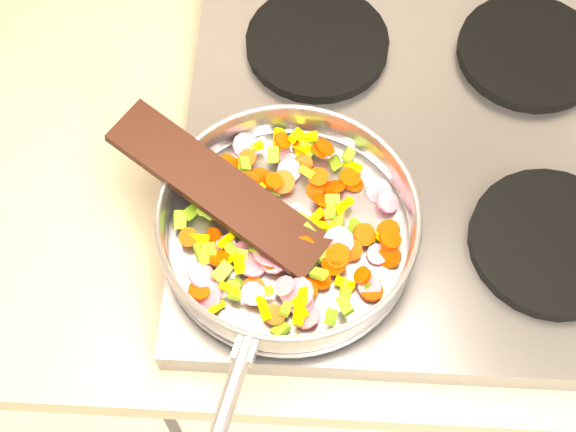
{
  "coord_description": "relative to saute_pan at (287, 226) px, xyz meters",
  "views": [
    {
      "loc": [
        -0.84,
        1.1,
        1.78
      ],
      "look_at": [
        -0.86,
        1.51,
        1.01
      ],
      "focal_mm": 50.0,
      "sensor_mm": 36.0,
      "label": 1
    }
  ],
  "objects": [
    {
      "name": "wooden_spatula",
      "position": [
        -0.08,
        0.03,
        0.02
      ],
      "size": [
        0.26,
        0.19,
        0.06
      ],
      "primitive_type": "cube",
      "rotation": [
        0.0,
        -0.19,
        2.59
      ],
      "color": "black",
      "rests_on": "saute_pan"
    },
    {
      "name": "grate_fr",
      "position": [
        0.3,
        0.02,
        -0.04
      ],
      "size": [
        0.19,
        0.19,
        0.02
      ],
      "primitive_type": "cylinder",
      "color": "black",
      "rests_on": "cooktop"
    },
    {
      "name": "saute_pan",
      "position": [
        0.0,
        0.0,
        0.0
      ],
      "size": [
        0.33,
        0.49,
        0.06
      ],
      "rotation": [
        0.0,
        0.0,
        -0.23
      ],
      "color": "#9E9EA5",
      "rests_on": "grate_fl"
    },
    {
      "name": "grate_bl",
      "position": [
        0.02,
        0.3,
        -0.04
      ],
      "size": [
        0.19,
        0.19,
        0.02
      ],
      "primitive_type": "cylinder",
      "color": "black",
      "rests_on": "cooktop"
    },
    {
      "name": "grate_fl",
      "position": [
        0.02,
        0.02,
        -0.04
      ],
      "size": [
        0.19,
        0.19,
        0.02
      ],
      "primitive_type": "cylinder",
      "color": "black",
      "rests_on": "cooktop"
    },
    {
      "name": "cooktop",
      "position": [
        0.16,
        0.16,
        -0.07
      ],
      "size": [
        0.6,
        0.6,
        0.04
      ],
      "primitive_type": "cube",
      "color": "#939399",
      "rests_on": "counter_top"
    },
    {
      "name": "grate_br",
      "position": [
        0.3,
        0.3,
        -0.04
      ],
      "size": [
        0.19,
        0.19,
        0.02
      ],
      "primitive_type": "cylinder",
      "color": "black",
      "rests_on": "cooktop"
    },
    {
      "name": "vegetable_heap",
      "position": [
        0.0,
        0.0,
        -0.01
      ],
      "size": [
        0.26,
        0.27,
        0.05
      ],
      "color": "#D43800",
      "rests_on": "saute_pan"
    }
  ]
}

